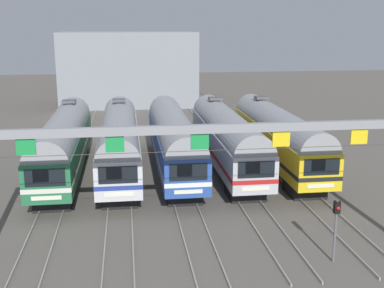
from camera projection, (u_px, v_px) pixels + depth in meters
The scene contains 10 objects.
ground_plane at pixel (174, 172), 38.60m from camera, with size 160.00×160.00×0.00m, color #5B564F.
track_bed at pixel (159, 127), 54.96m from camera, with size 18.02×70.00×0.15m.
commuter_train_green at pixel (63, 142), 36.90m from camera, with size 2.88×18.06×5.05m.
commuter_train_silver at pixel (119, 140), 37.43m from camera, with size 2.88×18.06×5.05m.
commuter_train_blue at pixel (174, 138), 37.96m from camera, with size 2.88×18.06×4.77m.
commuter_train_stainless at pixel (226, 137), 38.50m from camera, with size 2.88×18.06×5.05m.
commuter_train_yellow at pixel (278, 135), 39.03m from camera, with size 2.88×18.06×5.05m.
catenary_gantry at pixel (200, 149), 24.36m from camera, with size 21.75×0.44×6.97m.
yard_signal_mast at pixel (336, 219), 23.49m from camera, with size 0.28×0.35×3.17m.
maintenance_building at pixel (129, 69), 69.84m from camera, with size 18.70×10.00×10.16m, color gray.
Camera 1 is at (-3.52, -36.85, 11.24)m, focal length 46.33 mm.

